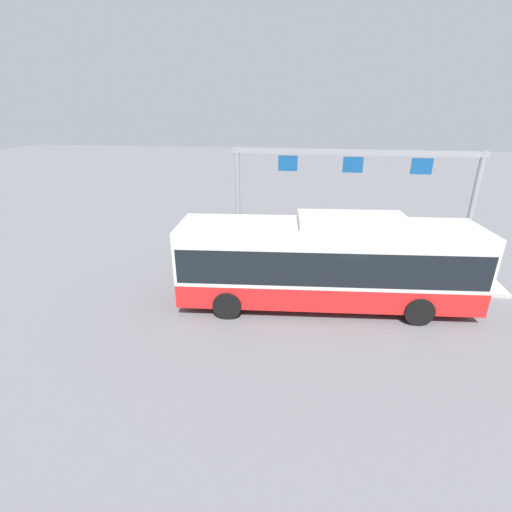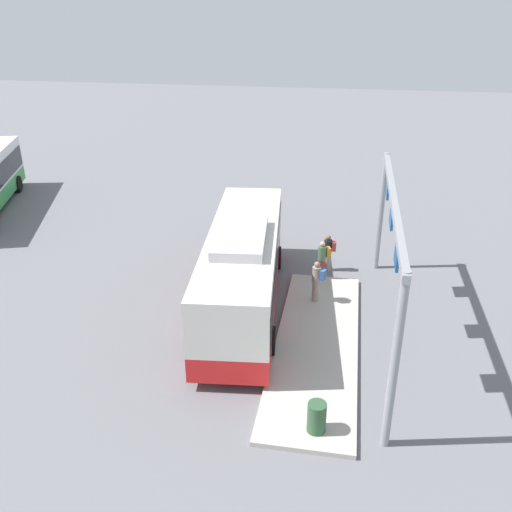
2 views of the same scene
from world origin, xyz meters
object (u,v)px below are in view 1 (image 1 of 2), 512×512
Objects in this scene: person_boarding at (243,248)px; person_waiting_mid at (309,251)px; bus_main at (326,260)px; trash_bin at (477,266)px; person_waiting_near at (265,248)px.

person_waiting_mid is at bearing 84.31° from person_boarding.
person_boarding is 1.00× the size of person_waiting_mid.
person_boarding is at bearing -45.21° from bus_main.
bus_main reaches higher than trash_bin.
trash_bin is (-10.20, -0.26, -0.28)m from person_boarding.
person_waiting_mid is 1.86× the size of trash_bin.
bus_main is at bearing 21.18° from person_waiting_near.
person_waiting_mid is (-3.07, 0.27, 0.16)m from person_boarding.
person_boarding is 10.20m from trash_bin.
bus_main reaches higher than person_waiting_mid.
person_waiting_mid is 7.16m from trash_bin.
person_waiting_mid is (0.65, -2.77, -0.76)m from bus_main.
person_waiting_near is (2.63, -2.84, -0.76)m from bus_main.
person_waiting_mid is (-1.98, 0.08, 0.00)m from person_waiting_near.
person_waiting_near reaches higher than person_boarding.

